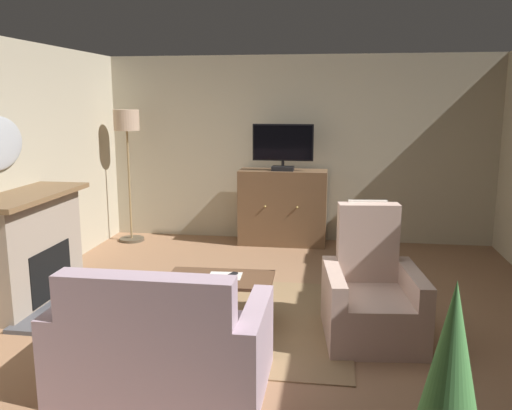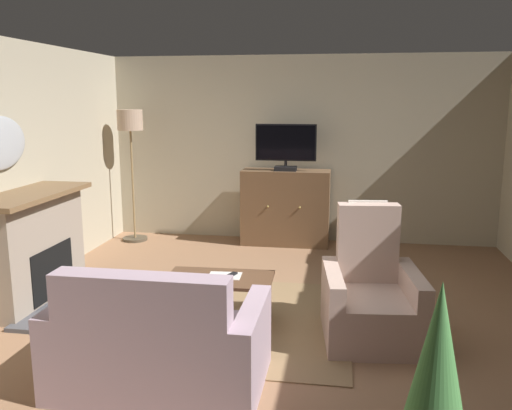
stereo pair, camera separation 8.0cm
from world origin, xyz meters
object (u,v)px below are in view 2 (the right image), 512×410
(sofa_floral, at_px, (158,346))
(fireplace, at_px, (32,249))
(wall_mirror_oval, at_px, (0,143))
(coffee_table, at_px, (219,283))
(television, at_px, (286,146))
(tv_remote, at_px, (230,275))
(floor_lamp, at_px, (131,137))
(armchair_by_fireplace, at_px, (371,299))
(tv_cabinet, at_px, (286,209))
(folded_newspaper, at_px, (225,276))

(sofa_floral, bearing_deg, fireplace, 141.99)
(wall_mirror_oval, xyz_separation_m, coffee_table, (2.28, -0.28, -1.23))
(television, bearing_deg, tv_remote, -93.92)
(fireplace, height_order, tv_remote, fireplace)
(wall_mirror_oval, xyz_separation_m, floor_lamp, (0.35, 2.47, -0.10))
(coffee_table, height_order, floor_lamp, floor_lamp)
(television, distance_m, armchair_by_fireplace, 3.26)
(tv_cabinet, relative_size, folded_newspaper, 4.13)
(fireplace, relative_size, television, 1.86)
(television, xyz_separation_m, tv_remote, (-0.19, -2.82, -0.95))
(tv_cabinet, relative_size, television, 1.47)
(wall_mirror_oval, xyz_separation_m, tv_cabinet, (2.57, 2.63, -1.11))
(fireplace, height_order, wall_mirror_oval, wall_mirror_oval)
(fireplace, xyz_separation_m, television, (2.32, 2.57, 0.87))
(television, xyz_separation_m, sofa_floral, (-0.47, -4.02, -1.10))
(fireplace, relative_size, tv_remote, 9.23)
(tv_cabinet, bearing_deg, armchair_by_fireplace, -70.02)
(fireplace, bearing_deg, coffee_table, -7.74)
(tv_remote, xyz_separation_m, armchair_by_fireplace, (1.26, -0.07, -0.12))
(coffee_table, height_order, armchair_by_fireplace, armchair_by_fireplace)
(tv_remote, xyz_separation_m, floor_lamp, (-2.02, 2.72, 1.06))
(tv_cabinet, height_order, sofa_floral, tv_cabinet)
(folded_newspaper, xyz_separation_m, floor_lamp, (-1.97, 2.71, 1.07))
(tv_cabinet, bearing_deg, coffee_table, -95.73)
(wall_mirror_oval, bearing_deg, folded_newspaper, -5.83)
(sofa_floral, relative_size, floor_lamp, 0.78)
(television, relative_size, folded_newspaper, 2.81)
(wall_mirror_oval, height_order, armchair_by_fireplace, wall_mirror_oval)
(floor_lamp, bearing_deg, tv_cabinet, 3.99)
(fireplace, xyz_separation_m, folded_newspaper, (2.07, -0.24, -0.09))
(coffee_table, xyz_separation_m, tv_remote, (0.10, 0.03, 0.06))
(coffee_table, xyz_separation_m, sofa_floral, (-0.17, -1.17, -0.08))
(sofa_floral, bearing_deg, floor_lamp, 114.07)
(folded_newspaper, height_order, armchair_by_fireplace, armchair_by_fireplace)
(television, xyz_separation_m, folded_newspaper, (-0.25, -2.81, -0.96))
(tv_cabinet, bearing_deg, sofa_floral, -96.52)
(tv_remote, bearing_deg, fireplace, 104.97)
(sofa_floral, bearing_deg, tv_cabinet, 83.48)
(tv_remote, bearing_deg, coffee_table, 129.06)
(armchair_by_fireplace, bearing_deg, sofa_floral, -143.56)
(tv_cabinet, xyz_separation_m, television, (0.00, -0.05, 0.90))
(television, bearing_deg, armchair_by_fireplace, -69.68)
(tv_cabinet, bearing_deg, tv_remote, -93.85)
(folded_newspaper, bearing_deg, tv_remote, -11.45)
(wall_mirror_oval, relative_size, sofa_floral, 0.58)
(sofa_floral, distance_m, armchair_by_fireplace, 1.91)
(tv_cabinet, bearing_deg, folded_newspaper, -94.98)
(wall_mirror_oval, bearing_deg, armchair_by_fireplace, -4.97)
(wall_mirror_oval, bearing_deg, television, 45.03)
(fireplace, bearing_deg, armchair_by_fireplace, -5.33)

